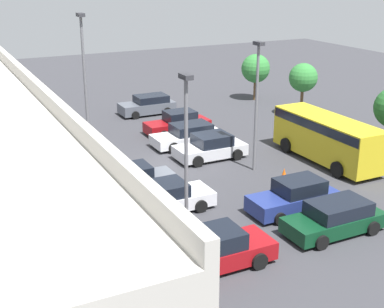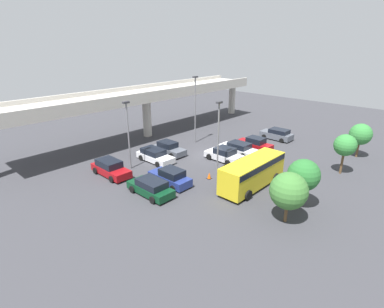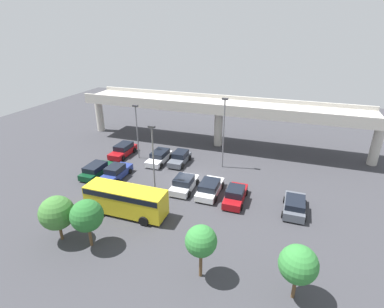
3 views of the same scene
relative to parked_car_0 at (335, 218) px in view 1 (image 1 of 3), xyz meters
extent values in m
plane|color=#38383D|center=(11.24, 2.60, -0.72)|extent=(88.29, 88.29, 0.00)
cube|color=#BCB7AD|center=(11.24, 11.44, 5.96)|extent=(41.20, 0.30, 0.55)
cube|color=#0C381E|center=(0.00, 0.07, -0.20)|extent=(1.88, 4.65, 0.68)
cube|color=black|center=(0.00, -0.15, 0.45)|extent=(1.73, 2.70, 0.62)
cylinder|color=black|center=(-0.96, 1.51, -0.39)|extent=(0.22, 0.66, 0.66)
cylinder|color=black|center=(0.96, 1.51, -0.39)|extent=(0.22, 0.66, 0.66)
cylinder|color=black|center=(-0.96, -1.37, -0.39)|extent=(0.22, 0.66, 0.66)
cylinder|color=black|center=(0.96, -1.37, -0.39)|extent=(0.22, 0.66, 0.66)
cube|color=navy|center=(2.63, 0.35, -0.16)|extent=(1.77, 4.48, 0.77)
cube|color=black|center=(2.63, 0.00, 0.56)|extent=(1.63, 2.23, 0.68)
cylinder|color=black|center=(1.72, 1.74, -0.41)|extent=(0.22, 0.61, 0.61)
cylinder|color=black|center=(3.54, 1.74, -0.41)|extent=(0.22, 0.61, 0.61)
cylinder|color=black|center=(1.72, -1.04, -0.41)|extent=(0.22, 0.61, 0.61)
cylinder|color=black|center=(3.54, -1.04, -0.41)|extent=(0.22, 0.61, 0.61)
cube|color=silver|center=(5.50, 5.86, -0.21)|extent=(1.88, 4.76, 0.66)
cube|color=black|center=(5.50, 6.21, 0.43)|extent=(1.73, 2.72, 0.61)
cylinder|color=black|center=(6.46, 4.39, -0.40)|extent=(0.22, 0.63, 0.63)
cylinder|color=black|center=(4.54, 4.39, -0.40)|extent=(0.22, 0.63, 0.63)
cylinder|color=black|center=(6.46, 7.33, -0.40)|extent=(0.22, 0.63, 0.63)
cylinder|color=black|center=(4.54, 7.33, -0.40)|extent=(0.22, 0.63, 0.63)
cube|color=#515660|center=(8.19, 6.42, -0.18)|extent=(1.75, 4.36, 0.69)
cube|color=black|center=(8.19, 6.72, 0.50)|extent=(1.61, 2.23, 0.66)
cylinder|color=black|center=(9.09, 5.06, -0.36)|extent=(0.22, 0.71, 0.71)
cylinder|color=black|center=(7.29, 5.06, -0.36)|extent=(0.22, 0.71, 0.71)
cylinder|color=black|center=(9.09, 7.77, -0.36)|extent=(0.22, 0.71, 0.71)
cylinder|color=black|center=(7.29, 7.77, -0.36)|extent=(0.22, 0.71, 0.71)
cube|color=silver|center=(11.14, 0.33, -0.18)|extent=(2.00, 4.40, 0.69)
cube|color=black|center=(11.14, 0.18, 0.50)|extent=(1.84, 2.14, 0.67)
cylinder|color=black|center=(10.12, 1.69, -0.37)|extent=(0.22, 0.70, 0.70)
cylinder|color=black|center=(12.16, 1.69, -0.37)|extent=(0.22, 0.70, 0.70)
cylinder|color=black|center=(10.12, -1.04, -0.37)|extent=(0.22, 0.70, 0.70)
cylinder|color=black|center=(12.16, -1.04, -0.37)|extent=(0.22, 0.70, 0.70)
cube|color=silver|center=(14.02, 0.44, -0.20)|extent=(1.99, 4.81, 0.64)
cube|color=black|center=(14.02, 0.20, 0.44)|extent=(1.83, 2.52, 0.64)
cylinder|color=black|center=(13.01, 1.93, -0.36)|extent=(0.22, 0.72, 0.72)
cylinder|color=black|center=(15.04, 1.93, -0.36)|extent=(0.22, 0.72, 0.72)
cylinder|color=black|center=(13.01, -1.05, -0.36)|extent=(0.22, 0.72, 0.72)
cylinder|color=black|center=(15.04, -1.05, -0.36)|extent=(0.22, 0.72, 0.72)
cube|color=maroon|center=(16.91, -0.14, -0.19)|extent=(1.79, 4.64, 0.72)
cube|color=black|center=(16.91, -0.35, 0.53)|extent=(1.65, 2.10, 0.71)
cylinder|color=black|center=(15.99, 1.30, -0.41)|extent=(0.22, 0.61, 0.61)
cylinder|color=black|center=(17.82, 1.30, -0.41)|extent=(0.22, 0.61, 0.61)
cylinder|color=black|center=(15.99, -1.57, -0.41)|extent=(0.22, 0.61, 0.61)
cylinder|color=black|center=(17.82, -1.57, -0.41)|extent=(0.22, 0.61, 0.61)
cube|color=#515660|center=(22.68, -0.13, -0.15)|extent=(1.93, 4.39, 0.79)
cube|color=black|center=(22.68, -0.52, 0.53)|extent=(1.78, 2.54, 0.56)
cylinder|color=black|center=(21.69, 1.23, -0.40)|extent=(0.22, 0.63, 0.63)
cylinder|color=black|center=(23.66, 1.23, -0.40)|extent=(0.22, 0.63, 0.63)
cylinder|color=black|center=(21.69, -1.49, -0.40)|extent=(0.22, 0.63, 0.63)
cylinder|color=black|center=(23.66, -1.49, -0.40)|extent=(0.22, 0.63, 0.63)
cube|color=maroon|center=(-0.14, 6.22, -0.16)|extent=(1.85, 4.85, 0.73)
cube|color=black|center=(-0.14, 6.51, 0.55)|extent=(1.70, 2.70, 0.68)
cylinder|color=black|center=(0.80, 4.71, -0.37)|extent=(0.22, 0.69, 0.69)
cylinder|color=black|center=(-1.09, 4.71, -0.37)|extent=(0.22, 0.69, 0.69)
cylinder|color=black|center=(0.80, 7.72, -0.37)|extent=(0.22, 0.69, 0.69)
cylinder|color=black|center=(-1.09, 7.72, -0.37)|extent=(0.22, 0.69, 0.69)
cube|color=gold|center=(7.55, -5.79, 0.78)|extent=(7.84, 2.29, 2.47)
cube|color=black|center=(7.55, -5.79, 1.66)|extent=(7.69, 2.33, 0.54)
cylinder|color=black|center=(5.12, -6.95, -0.25)|extent=(0.94, 0.29, 0.94)
cylinder|color=black|center=(5.12, -4.62, -0.25)|extent=(0.94, 0.29, 0.94)
cylinder|color=black|center=(9.98, -6.95, -0.25)|extent=(0.94, 0.29, 0.94)
cylinder|color=black|center=(9.98, -4.62, -0.25)|extent=(0.94, 0.29, 0.94)
cylinder|color=slate|center=(2.32, 6.25, 2.85)|extent=(0.16, 0.16, 7.13)
cube|color=#333338|center=(2.32, 6.25, 6.51)|extent=(0.70, 0.35, 0.20)
cylinder|color=slate|center=(8.23, -1.04, 2.91)|extent=(0.16, 0.16, 7.26)
cube|color=#333338|center=(8.23, -1.04, 6.64)|extent=(0.70, 0.35, 0.20)
cylinder|color=slate|center=(13.70, 7.22, 3.62)|extent=(0.16, 0.16, 8.67)
cube|color=#333338|center=(13.70, 7.22, 8.05)|extent=(0.70, 0.35, 0.20)
cylinder|color=brown|center=(16.59, -10.85, 0.37)|extent=(0.24, 0.24, 2.17)
sphere|color=#337F38|center=(16.59, -10.85, 2.40)|extent=(2.23, 2.23, 2.23)
cylinder|color=brown|center=(22.95, -10.60, 0.16)|extent=(0.24, 0.24, 1.75)
sphere|color=#337F38|center=(22.95, -10.60, 2.10)|extent=(2.51, 2.51, 2.51)
cube|color=black|center=(6.14, -1.68, -0.70)|extent=(0.44, 0.44, 0.04)
cone|color=#EA590F|center=(6.14, -1.68, -0.37)|extent=(0.40, 0.40, 0.70)
camera|label=1|loc=(-16.37, 15.33, 10.61)|focal=50.00mm
camera|label=2|loc=(-14.99, -19.18, 12.22)|focal=28.00mm
camera|label=3|loc=(21.41, -26.51, 15.98)|focal=28.00mm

